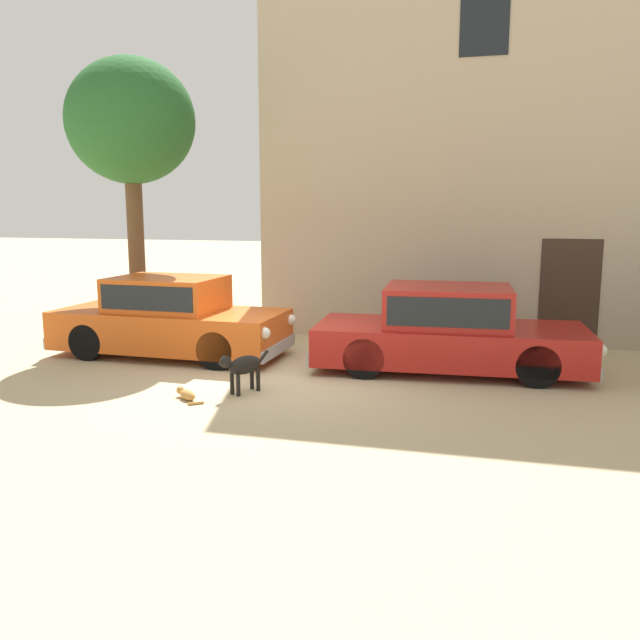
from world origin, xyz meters
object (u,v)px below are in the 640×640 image
at_px(parked_sedan_nearest, 170,317).
at_px(stray_cat, 187,394).
at_px(acacia_tree_left, 131,124).
at_px(parked_sedan_second, 449,329).
at_px(stray_dog_spotted, 242,366).

bearing_deg(parked_sedan_nearest, stray_cat, -57.22).
bearing_deg(acacia_tree_left, parked_sedan_second, -9.00).
bearing_deg(parked_sedan_second, parked_sedan_nearest, 178.63).
relative_size(stray_dog_spotted, acacia_tree_left, 0.16).
height_order(parked_sedan_second, stray_dog_spotted, parked_sedan_second).
relative_size(parked_sedan_nearest, stray_dog_spotted, 4.97).
bearing_deg(parked_sedan_nearest, acacia_tree_left, 139.59).
bearing_deg(stray_cat, parked_sedan_second, -106.45).
bearing_deg(stray_cat, parked_sedan_nearest, -22.61).
bearing_deg(stray_dog_spotted, stray_cat, -24.18).
xyz_separation_m(parked_sedan_second, acacia_tree_left, (-6.29, 1.00, 3.59)).
bearing_deg(stray_cat, stray_dog_spotted, -106.55).
distance_m(parked_sedan_nearest, parked_sedan_second, 5.01).
height_order(parked_sedan_nearest, stray_dog_spotted, parked_sedan_nearest).
xyz_separation_m(stray_dog_spotted, stray_cat, (-0.65, -0.50, -0.33)).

